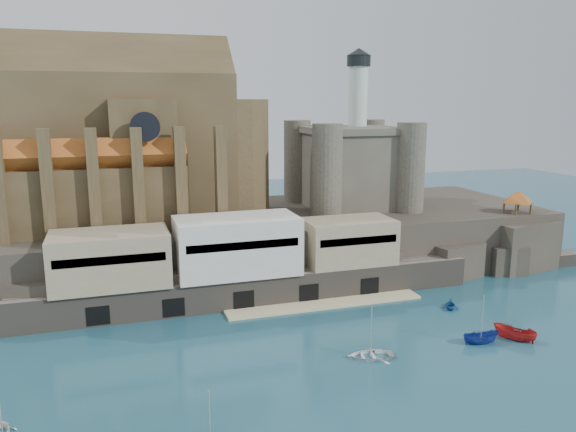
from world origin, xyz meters
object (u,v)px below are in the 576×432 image
at_px(church, 128,147).
at_px(pavilion, 518,198).
at_px(castle_keep, 351,163).
at_px(boat_2, 481,343).

bearing_deg(church, pavilion, -13.48).
height_order(castle_keep, pavilion, castle_keep).
relative_size(castle_keep, pavilion, 4.58).
bearing_deg(boat_2, castle_keep, 6.47).
xyz_separation_m(church, castle_keep, (40.21, -0.78, -3.81)).
bearing_deg(pavilion, boat_2, -134.84).
relative_size(church, castle_keep, 1.60).
bearing_deg(castle_keep, church, 178.89).
height_order(pavilion, boat_2, pavilion).
xyz_separation_m(church, pavilion, (66.13, -15.85, -9.40)).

